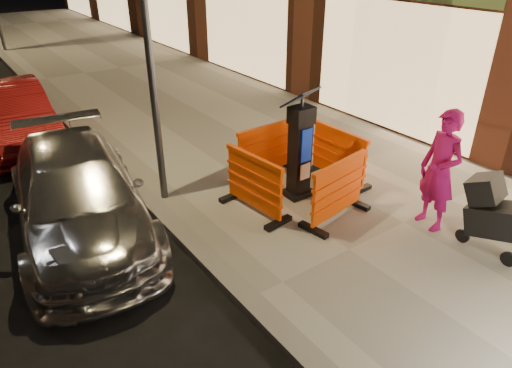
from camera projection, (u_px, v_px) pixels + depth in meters
ground_plane at (251, 307)px, 5.83m from camera, size 120.00×120.00×0.00m
sidewalk at (403, 226)px, 7.34m from camera, size 6.00×60.00×0.15m
kerb at (251, 302)px, 5.80m from camera, size 0.30×60.00×0.15m
parking_kiosk at (300, 148)px, 7.68m from camera, size 0.61×0.61×1.82m
barrier_front at (338, 191)px, 7.19m from camera, size 1.37×0.74×1.01m
barrier_back at (266, 151)px, 8.55m from camera, size 1.31×0.56×1.01m
barrier_kerbside at (254, 184)px, 7.38m from camera, size 0.67×1.35×1.01m
barrier_bldgside at (338, 156)px, 8.35m from camera, size 0.59×1.32×1.01m
car_silver at (86, 231)px, 7.36m from camera, size 2.51×4.76×1.32m
car_red at (20, 143)px, 10.56m from camera, size 1.52×4.13×1.35m
man at (440, 171)px, 6.81m from camera, size 0.57×0.76×1.90m
stroller at (498, 216)px, 6.47m from camera, size 0.69×0.94×1.07m
street_lamp_mid at (145, 18)px, 6.63m from camera, size 0.12×0.12×6.00m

